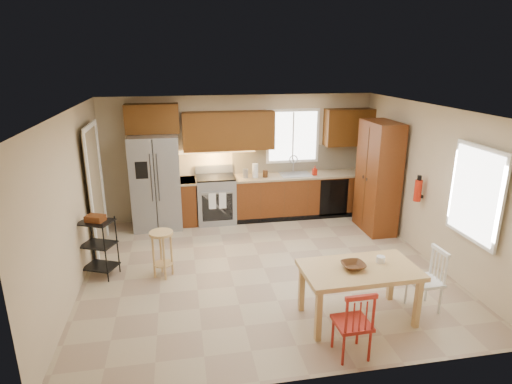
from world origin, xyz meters
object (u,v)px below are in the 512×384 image
object	(u,v)px
soap_bottle	(315,170)
bar_stool	(163,254)
chair_red	(352,322)
chair_white	(425,280)
fire_extinguisher	(418,191)
dining_table	(358,294)
pantry	(378,177)
refrigerator	(156,182)
utility_cart	(99,248)
range_stove	(216,200)
table_bowl	(353,269)
table_jar	(381,261)

from	to	relation	value
soap_bottle	bar_stool	bearing A→B (deg)	-145.65
chair_red	chair_white	bearing A→B (deg)	26.91
fire_extinguisher	dining_table	world-z (taller)	fire_extinguisher
chair_red	pantry	bearing A→B (deg)	59.71
soap_bottle	refrigerator	bearing A→B (deg)	179.55
utility_cart	range_stove	bearing A→B (deg)	69.45
utility_cart	chair_red	bearing A→B (deg)	-14.22
chair_red	bar_stool	size ratio (longest dim) A/B	1.16
range_stove	fire_extinguisher	size ratio (longest dim) A/B	2.56
pantry	soap_bottle	bearing A→B (deg)	136.55
chair_red	range_stove	bearing A→B (deg)	102.71
chair_red	table_bowl	distance (m)	0.76
chair_white	table_bowl	world-z (taller)	chair_white
utility_cart	bar_stool	bearing A→B (deg)	12.64
range_stove	chair_white	xyz separation A→B (m)	(2.40, -3.69, -0.04)
refrigerator	table_bowl	size ratio (longest dim) A/B	6.24
table_jar	bar_stool	bearing A→B (deg)	151.86
table_bowl	table_jar	world-z (taller)	table_jar
range_stove	table_jar	distance (m)	4.06
chair_white	bar_stool	size ratio (longest dim) A/B	1.16
chair_red	utility_cart	bearing A→B (deg)	140.24
utility_cart	table_bowl	bearing A→B (deg)	-3.92
refrigerator	table_jar	size ratio (longest dim) A/B	16.05
table_jar	range_stove	bearing A→B (deg)	115.85
pantry	chair_red	distance (m)	3.94
chair_red	table_jar	world-z (taller)	chair_red
dining_table	bar_stool	size ratio (longest dim) A/B	1.97
range_stove	dining_table	world-z (taller)	range_stove
table_bowl	refrigerator	bearing A→B (deg)	124.34
pantry	refrigerator	bearing A→B (deg)	167.38
fire_extinguisher	chair_white	xyz separation A→B (m)	(-0.78, -1.65, -0.68)
table_jar	utility_cart	bearing A→B (deg)	155.73
soap_bottle	utility_cart	world-z (taller)	soap_bottle
soap_bottle	table_jar	world-z (taller)	soap_bottle
refrigerator	soap_bottle	bearing A→B (deg)	-0.45
fire_extinguisher	chair_white	size ratio (longest dim) A/B	0.43
soap_bottle	fire_extinguisher	bearing A→B (deg)	-59.47
pantry	table_bowl	xyz separation A→B (m)	(-1.62, -2.75, -0.34)
range_stove	utility_cart	xyz separation A→B (m)	(-1.95, -1.97, 0.01)
utility_cart	pantry	bearing A→B (deg)	35.46
soap_bottle	utility_cart	xyz separation A→B (m)	(-3.98, -1.89, -0.53)
chair_red	table_bowl	world-z (taller)	chair_red
table_jar	pantry	bearing A→B (deg)	65.50
soap_bottle	fire_extinguisher	size ratio (longest dim) A/B	0.53
chair_white	table_jar	xyz separation A→B (m)	(-0.63, 0.04, 0.32)
chair_red	chair_white	size ratio (longest dim) A/B	1.00
refrigerator	table_bowl	bearing A→B (deg)	-55.66
bar_stool	refrigerator	bearing A→B (deg)	106.28
fire_extinguisher	table_jar	distance (m)	2.17
range_stove	soap_bottle	world-z (taller)	soap_bottle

